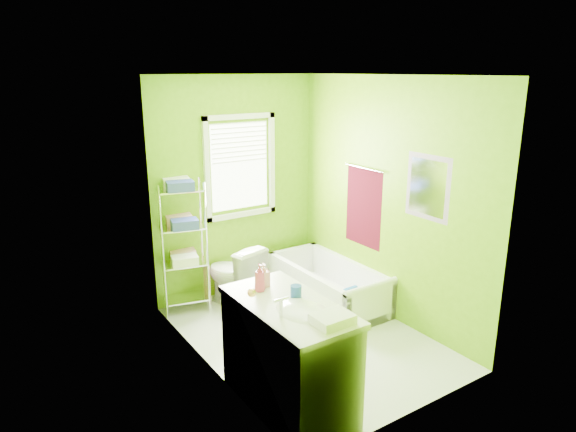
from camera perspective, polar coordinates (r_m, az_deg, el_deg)
ground at (r=5.42m, az=2.00°, el=-13.27°), size 2.90×2.90×0.00m
room_envelope at (r=4.86m, az=2.18°, el=2.86°), size 2.14×2.94×2.62m
window at (r=6.06m, az=-5.34°, el=6.08°), size 0.92×0.05×1.22m
door at (r=3.71m, az=-2.04°, el=-10.40°), size 0.09×0.80×2.00m
right_wall_decor at (r=5.55m, az=11.00°, el=1.84°), size 0.04×1.48×1.17m
bathtub at (r=6.09m, az=4.61°, el=-8.24°), size 0.71×1.52×0.49m
toilet at (r=5.96m, az=-6.06°, el=-6.54°), size 0.59×0.82×0.75m
vanity at (r=4.22m, az=0.12°, el=-14.91°), size 0.62×1.20×1.14m
wire_shelf_unit at (r=5.76m, az=-11.56°, el=-1.79°), size 0.56×0.46×1.52m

